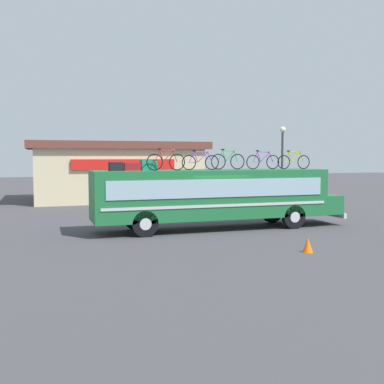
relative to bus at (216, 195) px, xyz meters
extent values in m
plane|color=#423F44|center=(-0.21, 0.00, -1.59)|extent=(120.00, 120.00, 0.00)
cube|color=#1E6B38|center=(-0.21, 0.00, 0.05)|extent=(10.76, 2.37, 2.17)
cube|color=#1E6B38|center=(5.67, 0.00, -0.58)|extent=(1.00, 2.18, 0.90)
cube|color=#99B7C6|center=(-0.21, -1.20, 0.37)|extent=(9.90, 0.04, 0.78)
cube|color=#99B7C6|center=(-0.21, 1.20, 0.37)|extent=(9.90, 0.04, 0.78)
cube|color=silver|center=(-0.21, -1.20, -0.38)|extent=(10.33, 0.03, 0.12)
cube|color=silver|center=(-0.21, 1.20, -0.38)|extent=(10.33, 0.03, 0.12)
cube|color=silver|center=(6.23, 0.00, -1.11)|extent=(0.16, 2.25, 0.24)
cylinder|color=black|center=(3.45, -1.04, -1.04)|extent=(1.09, 0.28, 1.09)
cylinder|color=silver|center=(3.45, -1.04, -1.04)|extent=(0.49, 0.30, 0.49)
cylinder|color=black|center=(3.45, 1.04, -1.04)|extent=(1.09, 0.28, 1.09)
cylinder|color=silver|center=(3.45, 1.04, -1.04)|extent=(0.49, 0.30, 0.49)
cylinder|color=black|center=(-3.54, -1.04, -1.04)|extent=(1.09, 0.28, 1.09)
cylinder|color=silver|center=(-3.54, -1.04, -1.04)|extent=(0.49, 0.30, 0.49)
cylinder|color=black|center=(-3.54, 1.04, -1.04)|extent=(1.09, 0.28, 1.09)
cylinder|color=silver|center=(-3.54, 1.04, -1.04)|extent=(0.49, 0.30, 0.49)
cube|color=black|center=(-4.57, -0.09, 1.32)|extent=(0.56, 0.48, 0.36)
cube|color=maroon|center=(-3.81, 0.15, 1.30)|extent=(0.72, 0.37, 0.33)
cube|color=#1E7F66|center=(-3.09, 0.16, 1.37)|extent=(0.68, 0.41, 0.46)
torus|color=black|center=(-2.93, -0.30, 1.50)|extent=(0.72, 0.04, 0.72)
torus|color=black|center=(-1.93, -0.30, 1.50)|extent=(0.72, 0.04, 0.72)
cylinder|color=red|center=(-2.63, -0.30, 1.77)|extent=(0.19, 0.04, 0.52)
cylinder|color=red|center=(-2.33, -0.30, 1.75)|extent=(0.47, 0.04, 0.50)
cylinder|color=red|center=(-2.41, -0.30, 2.01)|extent=(0.60, 0.04, 0.07)
cylinder|color=red|center=(-2.74, -0.30, 1.51)|extent=(0.38, 0.03, 0.05)
cylinder|color=red|center=(-2.82, -0.30, 1.76)|extent=(0.25, 0.03, 0.54)
cylinder|color=red|center=(-2.02, -0.30, 1.74)|extent=(0.21, 0.03, 0.50)
cylinder|color=silver|center=(-2.11, -0.30, 2.04)|extent=(0.03, 0.44, 0.03)
ellipsoid|color=black|center=(-2.71, -0.30, 2.06)|extent=(0.20, 0.08, 0.06)
torus|color=black|center=(-1.31, -0.07, 1.47)|extent=(0.67, 0.04, 0.67)
torus|color=black|center=(-0.22, -0.07, 1.47)|extent=(0.67, 0.04, 0.67)
cylinder|color=purple|center=(-0.98, -0.07, 1.72)|extent=(0.21, 0.04, 0.48)
cylinder|color=purple|center=(-0.66, -0.07, 1.70)|extent=(0.51, 0.04, 0.46)
cylinder|color=purple|center=(-0.74, -0.07, 1.94)|extent=(0.66, 0.04, 0.07)
cylinder|color=purple|center=(-1.10, -0.07, 1.48)|extent=(0.42, 0.03, 0.05)
cylinder|color=purple|center=(-1.19, -0.07, 1.71)|extent=(0.27, 0.03, 0.50)
cylinder|color=purple|center=(-0.32, -0.07, 1.69)|extent=(0.23, 0.03, 0.47)
cylinder|color=silver|center=(-0.42, -0.07, 1.97)|extent=(0.03, 0.44, 0.03)
ellipsoid|color=black|center=(-1.07, -0.07, 1.99)|extent=(0.20, 0.08, 0.06)
torus|color=black|center=(0.29, 0.40, 1.50)|extent=(0.73, 0.04, 0.73)
torus|color=black|center=(1.25, 0.40, 1.50)|extent=(0.73, 0.04, 0.73)
cylinder|color=green|center=(0.58, 0.40, 1.77)|extent=(0.19, 0.04, 0.52)
cylinder|color=green|center=(0.87, 0.40, 1.76)|extent=(0.45, 0.04, 0.50)
cylinder|color=green|center=(0.79, 0.40, 2.01)|extent=(0.58, 0.04, 0.07)
cylinder|color=green|center=(0.47, 0.40, 1.51)|extent=(0.37, 0.03, 0.05)
cylinder|color=green|center=(0.39, 0.40, 1.76)|extent=(0.24, 0.03, 0.54)
cylinder|color=green|center=(1.16, 0.40, 1.75)|extent=(0.20, 0.03, 0.51)
cylinder|color=silver|center=(1.08, 0.40, 2.04)|extent=(0.03, 0.44, 0.03)
ellipsoid|color=black|center=(0.50, 0.40, 2.07)|extent=(0.20, 0.08, 0.06)
torus|color=black|center=(1.93, 0.12, 1.47)|extent=(0.68, 0.04, 0.68)
torus|color=black|center=(2.97, 0.12, 1.47)|extent=(0.68, 0.04, 0.68)
cylinder|color=purple|center=(2.24, 0.12, 1.73)|extent=(0.20, 0.04, 0.49)
cylinder|color=purple|center=(2.55, 0.12, 1.72)|extent=(0.48, 0.04, 0.47)
cylinder|color=purple|center=(2.47, 0.12, 1.95)|extent=(0.63, 0.04, 0.07)
cylinder|color=purple|center=(2.13, 0.12, 1.48)|extent=(0.40, 0.03, 0.05)
cylinder|color=purple|center=(2.04, 0.12, 1.72)|extent=(0.26, 0.03, 0.51)
cylinder|color=purple|center=(2.88, 0.12, 1.71)|extent=(0.22, 0.03, 0.47)
cylinder|color=silver|center=(2.78, 0.12, 1.99)|extent=(0.03, 0.44, 0.03)
ellipsoid|color=black|center=(2.16, 0.12, 2.01)|extent=(0.20, 0.08, 0.06)
torus|color=black|center=(3.46, -0.06, 1.47)|extent=(0.67, 0.04, 0.67)
torus|color=black|center=(4.54, -0.06, 1.47)|extent=(0.67, 0.04, 0.67)
cylinder|color=#B2B20C|center=(3.78, -0.06, 1.72)|extent=(0.21, 0.04, 0.48)
cylinder|color=#B2B20C|center=(4.11, -0.06, 1.71)|extent=(0.50, 0.04, 0.46)
cylinder|color=#B2B20C|center=(4.02, -0.06, 1.94)|extent=(0.65, 0.04, 0.07)
cylinder|color=#B2B20C|center=(3.66, -0.06, 1.48)|extent=(0.41, 0.03, 0.05)
cylinder|color=#B2B20C|center=(3.58, -0.06, 1.71)|extent=(0.26, 0.03, 0.50)
cylinder|color=#B2B20C|center=(4.45, -0.06, 1.70)|extent=(0.23, 0.03, 0.47)
cylinder|color=silver|center=(4.35, -0.06, 1.98)|extent=(0.03, 0.44, 0.03)
ellipsoid|color=black|center=(3.70, -0.06, 2.00)|extent=(0.20, 0.08, 0.06)
cube|color=beige|center=(-2.03, 16.25, 0.35)|extent=(11.99, 7.76, 3.87)
cube|color=brown|center=(-2.03, 16.25, 2.55)|extent=(12.95, 8.38, 0.53)
cube|color=red|center=(-2.03, 12.27, 1.20)|extent=(7.20, 0.16, 0.70)
cone|color=orange|center=(1.14, -5.88, -1.33)|extent=(0.37, 0.37, 0.51)
cylinder|color=#38383D|center=(7.15, 6.63, 0.87)|extent=(0.14, 0.14, 4.91)
sphere|color=#F2EDCC|center=(7.15, 6.63, 3.44)|extent=(0.38, 0.38, 0.38)
camera|label=1|loc=(-7.66, -19.62, 1.73)|focal=43.20mm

